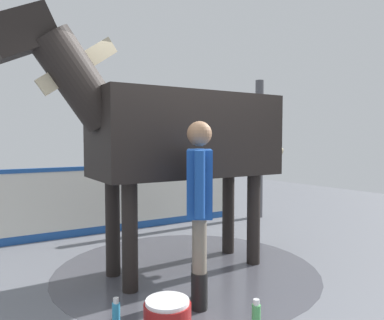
# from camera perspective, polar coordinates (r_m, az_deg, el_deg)

# --- Properties ---
(ground_plane) EXTENTS (16.00, 16.00, 0.02)m
(ground_plane) POSITION_cam_1_polar(r_m,az_deg,el_deg) (4.20, -0.54, -18.16)
(ground_plane) COLOR slate
(wet_patch) EXTENTS (3.04, 3.04, 0.00)m
(wet_patch) POSITION_cam_1_polar(r_m,az_deg,el_deg) (4.52, -0.88, -16.42)
(wet_patch) COLOR #4C4C54
(wet_patch) RESTS_ON ground
(barrier_wall) EXTENTS (4.50, 0.44, 1.09)m
(barrier_wall) POSITION_cam_1_polar(r_m,az_deg,el_deg) (6.29, -10.83, -6.12)
(barrier_wall) COLOR silver
(barrier_wall) RESTS_ON ground
(roof_post_far) EXTENTS (0.16, 0.16, 2.65)m
(roof_post_far) POSITION_cam_1_polar(r_m,az_deg,el_deg) (7.27, 10.30, 1.64)
(roof_post_far) COLOR #4C4C51
(roof_post_far) RESTS_ON ground
(horse) EXTENTS (3.54, 1.09, 2.76)m
(horse) POSITION_cam_1_polar(r_m,az_deg,el_deg) (4.19, -2.50, 4.07)
(horse) COLOR black
(horse) RESTS_ON ground
(handler) EXTENTS (0.47, 0.57, 1.69)m
(handler) POSITION_cam_1_polar(r_m,az_deg,el_deg) (3.39, 1.14, -6.10)
(handler) COLOR black
(handler) RESTS_ON ground
(wash_bucket) EXTENTS (0.37, 0.37, 0.30)m
(wash_bucket) POSITION_cam_1_polar(r_m,az_deg,el_deg) (3.09, -3.81, -23.28)
(wash_bucket) COLOR maroon
(wash_bucket) RESTS_ON ground
(bottle_shampoo) EXTENTS (0.07, 0.07, 0.24)m
(bottle_shampoo) POSITION_cam_1_polar(r_m,az_deg,el_deg) (3.30, -11.63, -22.21)
(bottle_shampoo) COLOR #3399CC
(bottle_shampoo) RESTS_ON ground
(bottle_spray) EXTENTS (0.07, 0.07, 0.26)m
(bottle_spray) POSITION_cam_1_polar(r_m,az_deg,el_deg) (3.23, 9.87, -22.66)
(bottle_spray) COLOR #4CA559
(bottle_spray) RESTS_ON ground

